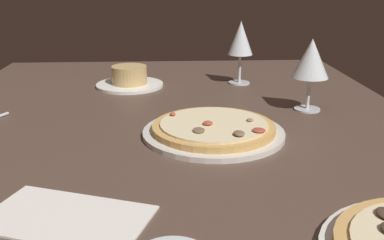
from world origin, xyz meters
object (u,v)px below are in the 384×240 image
(ramekin_on_saucer, at_px, (130,79))
(wine_glass_near, at_px, (312,60))
(wine_glass_far, at_px, (241,40))
(paper_menu, at_px, (67,218))
(pizza_main, at_px, (214,130))

(ramekin_on_saucer, height_order, wine_glass_near, wine_glass_near)
(wine_glass_far, bearing_deg, paper_menu, 154.87)
(pizza_main, height_order, wine_glass_far, wine_glass_far)
(ramekin_on_saucer, bearing_deg, wine_glass_near, -119.79)
(wine_glass_near, bearing_deg, wine_glass_far, 24.20)
(pizza_main, relative_size, ramekin_on_saucer, 1.49)
(ramekin_on_saucer, relative_size, wine_glass_near, 1.13)
(pizza_main, bearing_deg, wine_glass_far, -15.34)
(ramekin_on_saucer, xyz_separation_m, paper_menu, (-0.71, 0.03, -0.02))
(paper_menu, bearing_deg, wine_glass_far, -5.42)
(ramekin_on_saucer, distance_m, wine_glass_near, 0.51)
(wine_glass_near, relative_size, paper_menu, 0.78)
(pizza_main, bearing_deg, wine_glass_near, -56.15)
(ramekin_on_saucer, bearing_deg, wine_glass_far, -86.76)
(ramekin_on_saucer, bearing_deg, paper_menu, 177.80)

